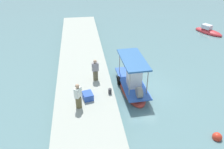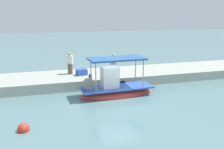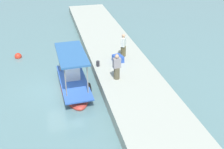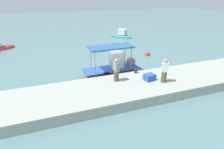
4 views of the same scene
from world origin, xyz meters
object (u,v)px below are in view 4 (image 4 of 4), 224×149
(main_fishing_boat, at_px, (112,69))
(fisherman_by_crate, at_px, (164,72))
(cargo_crate, at_px, (149,77))
(moored_boat_near, at_px, (0,48))
(mooring_bollard, at_px, (136,71))
(moored_boat_mid, at_px, (121,35))
(fisherman_near_bollard, at_px, (116,71))
(marker_buoy, at_px, (147,54))

(main_fishing_boat, bearing_deg, fisherman_by_crate, -58.18)
(cargo_crate, height_order, moored_boat_near, cargo_crate)
(mooring_bollard, relative_size, moored_boat_near, 0.10)
(moored_boat_mid, bearing_deg, fisherman_near_bollard, -113.28)
(fisherman_near_bollard, bearing_deg, moored_boat_near, 124.33)
(mooring_bollard, xyz_separation_m, moored_boat_mid, (5.22, 16.03, -0.71))
(marker_buoy, relative_size, moored_boat_near, 0.14)
(cargo_crate, distance_m, moored_boat_near, 20.55)
(fisherman_near_bollard, bearing_deg, fisherman_by_crate, -22.89)
(mooring_bollard, bearing_deg, marker_buoy, 52.31)
(moored_boat_near, bearing_deg, mooring_bollard, -49.14)
(main_fishing_boat, relative_size, fisherman_near_bollard, 3.01)
(cargo_crate, relative_size, moored_boat_near, 0.20)
(moored_boat_mid, bearing_deg, fisherman_by_crate, -102.35)
(marker_buoy, distance_m, moored_boat_near, 19.03)
(marker_buoy, xyz_separation_m, moored_boat_near, (-16.98, 8.59, 0.07))
(cargo_crate, height_order, moored_boat_mid, moored_boat_mid)
(cargo_crate, bearing_deg, fisherman_near_bollard, 162.95)
(marker_buoy, bearing_deg, fisherman_by_crate, -112.19)
(cargo_crate, relative_size, marker_buoy, 1.40)
(marker_buoy, relative_size, moored_boat_mid, 0.13)
(fisherman_near_bollard, distance_m, mooring_bollard, 2.29)
(fisherman_near_bollard, relative_size, mooring_bollard, 4.42)
(main_fishing_boat, distance_m, mooring_bollard, 2.43)
(moored_boat_mid, bearing_deg, mooring_bollard, -108.03)
(mooring_bollard, bearing_deg, main_fishing_boat, 125.16)
(fisherman_by_crate, distance_m, mooring_bollard, 2.61)
(fisherman_near_bollard, bearing_deg, moored_boat_mid, 66.72)
(mooring_bollard, height_order, moored_boat_near, mooring_bollard)
(mooring_bollard, bearing_deg, moored_boat_mid, 71.97)
(cargo_crate, xyz_separation_m, marker_buoy, (4.12, 7.43, -0.86))
(fisherman_near_bollard, height_order, marker_buoy, fisherman_near_bollard)
(mooring_bollard, distance_m, marker_buoy, 7.42)
(marker_buoy, height_order, moored_boat_mid, moored_boat_mid)
(marker_buoy, bearing_deg, moored_boat_near, 153.18)
(fisherman_near_bollard, bearing_deg, mooring_bollard, 22.54)
(fisherman_near_bollard, bearing_deg, marker_buoy, 45.56)
(marker_buoy, bearing_deg, moored_boat_mid, 86.01)
(fisherman_near_bollard, relative_size, fisherman_by_crate, 0.98)
(fisherman_near_bollard, height_order, fisherman_by_crate, fisherman_by_crate)
(main_fishing_boat, bearing_deg, cargo_crate, -63.61)
(main_fishing_boat, relative_size, mooring_bollard, 13.29)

